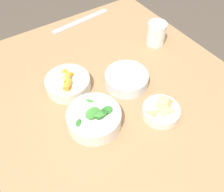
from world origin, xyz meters
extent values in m
plane|color=#4C4238|center=(0.00, 0.00, 0.00)|extent=(10.00, 10.00, 0.00)
cube|color=#99724C|center=(0.00, 0.00, 0.72)|extent=(0.98, 1.10, 0.03)
cube|color=olive|center=(0.43, 0.49, 0.35)|extent=(0.06, 0.06, 0.71)
cylinder|color=silver|center=(-0.14, 0.10, 0.76)|extent=(0.17, 0.17, 0.05)
torus|color=silver|center=(-0.14, 0.10, 0.78)|extent=(0.17, 0.17, 0.01)
cylinder|color=orange|center=(-0.15, 0.07, 0.77)|extent=(0.03, 0.05, 0.02)
cylinder|color=orange|center=(-0.14, 0.12, 0.77)|extent=(0.05, 0.03, 0.02)
cylinder|color=orange|center=(-0.12, 0.13, 0.77)|extent=(0.02, 0.05, 0.02)
cylinder|color=orange|center=(-0.10, 0.13, 0.77)|extent=(0.02, 0.04, 0.02)
cylinder|color=orange|center=(-0.12, 0.13, 0.77)|extent=(0.05, 0.05, 0.02)
cylinder|color=orange|center=(-0.16, 0.06, 0.79)|extent=(0.05, 0.05, 0.02)
cylinder|color=orange|center=(-0.14, 0.09, 0.79)|extent=(0.05, 0.05, 0.02)
cylinder|color=orange|center=(-0.14, 0.09, 0.79)|extent=(0.05, 0.06, 0.02)
cylinder|color=silver|center=(-0.14, -0.11, 0.76)|extent=(0.19, 0.19, 0.06)
torus|color=silver|center=(-0.14, -0.11, 0.79)|extent=(0.19, 0.19, 0.01)
ellipsoid|color=#3D8433|center=(-0.15, -0.11, 0.81)|extent=(0.06, 0.05, 0.03)
ellipsoid|color=#3D8433|center=(-0.13, -0.13, 0.81)|extent=(0.05, 0.03, 0.02)
ellipsoid|color=#235B23|center=(-0.13, -0.13, 0.80)|extent=(0.05, 0.04, 0.03)
ellipsoid|color=#2D7028|center=(-0.10, -0.12, 0.79)|extent=(0.05, 0.05, 0.04)
ellipsoid|color=#2D7028|center=(-0.20, -0.10, 0.78)|extent=(0.05, 0.06, 0.03)
ellipsoid|color=#3D8433|center=(-0.12, -0.04, 0.78)|extent=(0.04, 0.04, 0.03)
cylinder|color=silver|center=(0.06, -0.01, 0.76)|extent=(0.17, 0.17, 0.05)
torus|color=silver|center=(0.06, -0.01, 0.78)|extent=(0.17, 0.17, 0.01)
cylinder|color=#936042|center=(0.06, -0.01, 0.75)|extent=(0.16, 0.16, 0.03)
ellipsoid|color=#8E5B3D|center=(0.13, -0.02, 0.77)|extent=(0.01, 0.01, 0.01)
ellipsoid|color=#A36B4C|center=(0.00, 0.00, 0.77)|extent=(0.01, 0.01, 0.01)
ellipsoid|color=#8E5B3D|center=(0.08, -0.02, 0.77)|extent=(0.01, 0.01, 0.01)
ellipsoid|color=#AD7551|center=(0.01, -0.05, 0.77)|extent=(0.01, 0.01, 0.01)
ellipsoid|color=#A36B4C|center=(0.13, -0.04, 0.77)|extent=(0.01, 0.01, 0.01)
ellipsoid|color=#AD7551|center=(0.02, -0.01, 0.77)|extent=(0.01, 0.01, 0.01)
ellipsoid|color=#8E5B3D|center=(0.14, -0.02, 0.77)|extent=(0.01, 0.01, 0.01)
ellipsoid|color=#A36B4C|center=(0.08, -0.02, 0.77)|extent=(0.01, 0.01, 0.01)
ellipsoid|color=#8E5B3D|center=(0.11, -0.05, 0.77)|extent=(0.01, 0.01, 0.01)
ellipsoid|color=#AD7551|center=(0.12, 0.02, 0.77)|extent=(0.01, 0.01, 0.01)
ellipsoid|color=#8E5B3D|center=(0.07, 0.05, 0.77)|extent=(0.01, 0.01, 0.01)
ellipsoid|color=#AD7551|center=(0.13, -0.02, 0.77)|extent=(0.01, 0.01, 0.01)
ellipsoid|color=#8E5B3D|center=(0.04, 0.00, 0.77)|extent=(0.01, 0.01, 0.01)
ellipsoid|color=#A36B4C|center=(0.12, 0.01, 0.77)|extent=(0.01, 0.01, 0.01)
ellipsoid|color=#A36B4C|center=(0.07, -0.04, 0.77)|extent=(0.01, 0.01, 0.01)
ellipsoid|color=#AD7551|center=(0.11, -0.04, 0.77)|extent=(0.01, 0.01, 0.01)
cylinder|color=beige|center=(0.04, -0.04, 0.77)|extent=(0.03, 0.03, 0.01)
cylinder|color=#E0A88E|center=(0.11, 0.03, 0.77)|extent=(0.03, 0.03, 0.01)
cylinder|color=beige|center=(0.06, -0.07, 0.77)|extent=(0.03, 0.03, 0.01)
cylinder|color=beige|center=(0.03, 0.02, 0.77)|extent=(0.03, 0.03, 0.01)
cylinder|color=silver|center=(0.07, -0.20, 0.75)|extent=(0.14, 0.14, 0.03)
torus|color=silver|center=(0.07, -0.20, 0.76)|extent=(0.14, 0.14, 0.01)
cube|color=tan|center=(0.05, -0.22, 0.76)|extent=(0.07, 0.07, 0.02)
cube|color=tan|center=(0.07, -0.20, 0.76)|extent=(0.05, 0.05, 0.01)
cube|color=tan|center=(0.04, -0.19, 0.76)|extent=(0.06, 0.06, 0.03)
cube|color=tan|center=(0.11, -0.19, 0.76)|extent=(0.06, 0.05, 0.02)
cube|color=tan|center=(0.08, -0.21, 0.77)|extent=(0.05, 0.06, 0.01)
cube|color=tan|center=(0.10, -0.18, 0.77)|extent=(0.06, 0.06, 0.01)
cube|color=#EFB7C6|center=(0.13, 0.48, 0.73)|extent=(0.33, 0.06, 0.00)
cylinder|color=silver|center=(0.33, 0.13, 0.79)|extent=(0.08, 0.08, 0.11)
camera|label=1|loc=(-0.37, -0.55, 1.46)|focal=40.00mm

